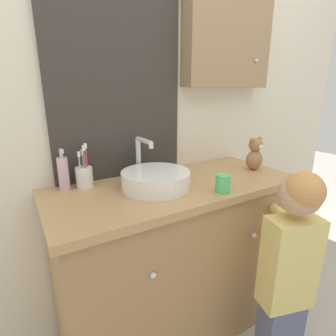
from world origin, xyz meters
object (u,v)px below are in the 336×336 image
drinking_cup (223,183)px  teddy_bear (255,154)px  child_figure (289,265)px  soap_dispenser (63,173)px  sink_basin (155,178)px  toothbrush_holder (84,176)px

drinking_cup → teddy_bear: bearing=23.8°
child_figure → teddy_bear: size_ratio=5.33×
soap_dispenser → drinking_cup: soap_dispenser is taller
sink_basin → soap_dispenser: bearing=152.8°
drinking_cup → toothbrush_holder: bearing=142.7°
soap_dispenser → child_figure: soap_dispenser is taller
soap_dispenser → teddy_bear: bearing=-12.5°
toothbrush_holder → drinking_cup: bearing=-37.3°
soap_dispenser → child_figure: (0.72, -0.63, -0.34)m
teddy_bear → drinking_cup: (-0.38, -0.17, -0.05)m
teddy_bear → soap_dispenser: bearing=167.5°
sink_basin → teddy_bear: 0.61m
toothbrush_holder → soap_dispenser: 0.09m
child_figure → drinking_cup: (-0.15, 0.25, 0.30)m
soap_dispenser → toothbrush_holder: bearing=-5.8°
sink_basin → toothbrush_holder: (-0.27, 0.17, 0.01)m
sink_basin → soap_dispenser: sink_basin is taller
toothbrush_holder → drinking_cup: 0.61m
toothbrush_holder → teddy_bear: bearing=-13.1°
soap_dispenser → child_figure: bearing=-41.2°
sink_basin → soap_dispenser: size_ratio=1.96×
child_figure → teddy_bear: bearing=61.1°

